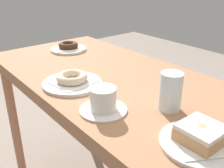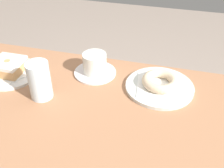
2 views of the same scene
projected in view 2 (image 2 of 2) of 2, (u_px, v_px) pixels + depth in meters
name	position (u px, v px, depth m)	size (l,w,h in m)	color
table	(135.00, 139.00, 0.81)	(1.30, 0.62, 0.77)	#9E6A49
plate_glazed_square	(10.00, 73.00, 0.95)	(0.20, 0.20, 0.01)	silver
napkin_glazed_square	(10.00, 71.00, 0.95)	(0.14, 0.14, 0.00)	white
donut_glazed_square	(8.00, 66.00, 0.93)	(0.10, 0.10, 0.04)	tan
plate_sugar_ring	(159.00, 87.00, 0.88)	(0.22, 0.22, 0.01)	silver
napkin_sugar_ring	(160.00, 85.00, 0.88)	(0.15, 0.15, 0.00)	white
donut_sugar_ring	(160.00, 81.00, 0.87)	(0.12, 0.12, 0.03)	beige
water_glass	(40.00, 80.00, 0.82)	(0.07, 0.07, 0.12)	silver
coffee_cup	(95.00, 65.00, 0.94)	(0.15, 0.15, 0.08)	silver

